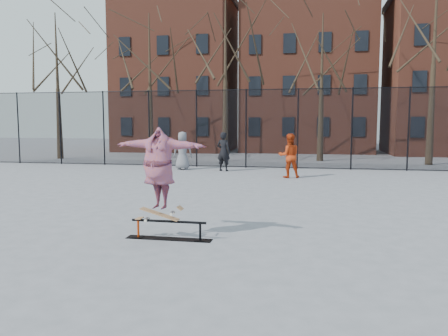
% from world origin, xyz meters
% --- Properties ---
extents(ground, '(100.00, 100.00, 0.00)m').
position_xyz_m(ground, '(0.00, 0.00, 0.00)').
color(ground, slate).
extents(skate_rail, '(1.73, 0.27, 0.38)m').
position_xyz_m(skate_rail, '(-0.94, -0.98, 0.15)').
color(skate_rail, black).
rests_on(skate_rail, ground).
extents(skateboard, '(0.86, 0.21, 0.10)m').
position_xyz_m(skateboard, '(-1.13, -0.98, 0.43)').
color(skateboard, '#A06940').
rests_on(skateboard, skate_rail).
extents(skater, '(2.03, 0.85, 1.60)m').
position_xyz_m(skater, '(-1.13, -0.98, 1.28)').
color(skater, '#73388E').
rests_on(skater, skateboard).
extents(bystander_grey, '(0.98, 0.70, 1.87)m').
position_xyz_m(bystander_grey, '(-4.33, 11.51, 0.94)').
color(bystander_grey, slate).
rests_on(bystander_grey, ground).
extents(bystander_black, '(0.78, 0.62, 1.87)m').
position_xyz_m(bystander_black, '(-2.23, 11.27, 0.93)').
color(bystander_black, black).
rests_on(bystander_black, ground).
extents(bystander_red, '(1.03, 0.88, 1.84)m').
position_xyz_m(bystander_red, '(0.96, 9.31, 0.92)').
color(bystander_red, '#B3330F').
rests_on(bystander_red, ground).
extents(fence, '(34.03, 0.07, 4.00)m').
position_xyz_m(fence, '(-0.01, 13.00, 2.05)').
color(fence, black).
rests_on(fence, ground).
extents(tree_row, '(33.66, 7.46, 10.67)m').
position_xyz_m(tree_row, '(-0.25, 17.15, 7.36)').
color(tree_row, black).
rests_on(tree_row, ground).
extents(rowhouses, '(29.00, 7.00, 13.00)m').
position_xyz_m(rowhouses, '(0.72, 26.00, 6.06)').
color(rowhouses, brown).
rests_on(rowhouses, ground).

